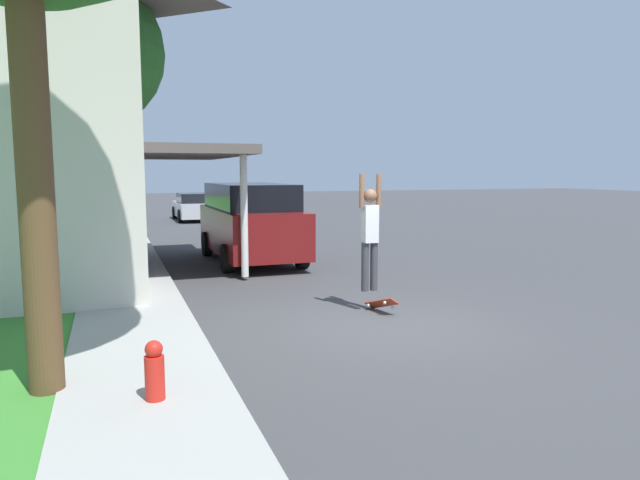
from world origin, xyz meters
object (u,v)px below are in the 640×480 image
lawn_tree_far (85,52)px  car_down_street (195,207)px  suv_parked (250,221)px  fire_hydrant (155,371)px  skateboarder (370,231)px  skateboard (381,304)px

lawn_tree_far → car_down_street: (4.41, 13.17, -4.75)m
suv_parked → fire_hydrant: size_ratio=7.88×
suv_parked → fire_hydrant: (-3.16, -9.17, -0.70)m
car_down_street → lawn_tree_far: bearing=-108.5°
car_down_street → skateboarder: 20.18m
car_down_street → skateboard: bearing=-89.0°
suv_parked → skateboard: (0.80, -6.33, -0.96)m
fire_hydrant → car_down_street: bearing=81.1°
fire_hydrant → lawn_tree_far: bearing=94.5°
skateboard → fire_hydrant: 4.88m
suv_parked → skateboard: 6.45m
lawn_tree_far → skateboarder: (4.63, -6.99, -4.01)m
lawn_tree_far → suv_parked: size_ratio=1.50×
lawn_tree_far → car_down_street: lawn_tree_far is taller
lawn_tree_far → skateboard: bearing=-56.6°
lawn_tree_far → skateboard: lawn_tree_far is taller
suv_parked → skateboard: bearing=-82.8°
skateboarder → skateboard: skateboarder is taller
fire_hydrant → skateboarder: bearing=38.6°
suv_parked → skateboard: suv_parked is taller
skateboard → fire_hydrant: fire_hydrant is taller
suv_parked → car_down_street: suv_parked is taller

